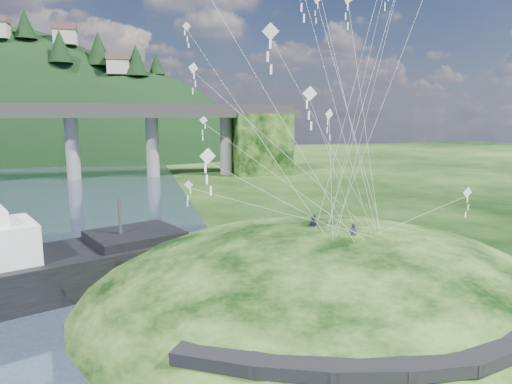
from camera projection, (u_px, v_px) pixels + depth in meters
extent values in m
plane|color=black|center=(219.00, 319.00, 28.73)|extent=(320.00, 320.00, 0.00)
ellipsoid|color=black|center=(324.00, 314.00, 32.92)|extent=(36.00, 32.00, 13.00)
cube|color=black|center=(218.00, 357.00, 20.39)|extent=(4.32, 3.62, 0.71)
cube|color=black|center=(294.00, 366.00, 19.57)|extent=(4.10, 2.97, 0.61)
cube|color=black|center=(369.00, 368.00, 19.38)|extent=(3.85, 2.37, 0.62)
cube|color=black|center=(436.00, 365.00, 19.73)|extent=(3.62, 1.83, 0.66)
cube|color=black|center=(490.00, 353.00, 20.68)|extent=(3.82, 2.27, 0.68)
cylinder|color=gray|center=(72.00, 147.00, 90.10)|extent=(2.60, 2.60, 13.00)
cylinder|color=gray|center=(152.00, 146.00, 94.06)|extent=(2.60, 2.60, 13.00)
cylinder|color=gray|center=(226.00, 144.00, 98.01)|extent=(2.60, 2.60, 13.00)
cube|color=black|center=(260.00, 144.00, 99.93)|extent=(12.00, 11.00, 13.00)
ellipsoid|color=black|center=(16.00, 177.00, 139.52)|extent=(96.00, 68.00, 88.00)
ellipsoid|color=black|center=(135.00, 189.00, 141.50)|extent=(76.00, 56.00, 72.00)
cone|color=black|center=(25.00, 24.00, 121.31)|extent=(5.83, 5.83, 7.67)
cone|color=black|center=(60.00, 46.00, 119.89)|extent=(6.47, 6.47, 8.51)
cone|color=black|center=(98.00, 49.00, 128.71)|extent=(7.13, 7.13, 9.38)
cone|color=black|center=(136.00, 60.00, 127.13)|extent=(6.56, 6.56, 8.63)
cone|color=black|center=(156.00, 64.00, 133.99)|extent=(4.88, 4.88, 6.42)
cube|color=#BFB5A3|center=(65.00, 38.00, 127.89)|extent=(6.00, 5.00, 4.00)
cube|color=brown|center=(65.00, 28.00, 127.44)|extent=(6.40, 5.40, 1.60)
cube|color=#BFB5A3|center=(118.00, 67.00, 127.14)|extent=(6.00, 5.00, 4.00)
cube|color=brown|center=(118.00, 57.00, 126.69)|extent=(6.40, 5.40, 1.60)
cube|color=black|center=(29.00, 278.00, 31.97)|extent=(25.38, 15.41, 2.91)
cube|color=black|center=(135.00, 235.00, 36.31)|extent=(8.32, 7.70, 0.67)
cylinder|color=#2D2B2B|center=(120.00, 220.00, 35.40)|extent=(0.27, 0.27, 3.36)
cube|color=#352515|center=(147.00, 290.00, 32.48)|extent=(12.44, 4.78, 0.31)
cylinder|color=#352515|center=(73.00, 294.00, 32.38)|extent=(0.26, 0.26, 0.88)
cylinder|color=#352515|center=(110.00, 293.00, 32.45)|extent=(0.26, 0.26, 0.88)
cylinder|color=#352515|center=(148.00, 293.00, 32.51)|extent=(0.26, 0.26, 0.88)
cylinder|color=#352515|center=(185.00, 293.00, 32.58)|extent=(0.26, 0.26, 0.88)
cylinder|color=#352515|center=(222.00, 292.00, 32.64)|extent=(0.26, 0.26, 0.88)
imported|color=#242430|center=(353.00, 223.00, 29.85)|extent=(0.64, 0.48, 1.59)
imported|color=#242430|center=(313.00, 214.00, 32.05)|extent=(1.03, 1.02, 1.67)
cube|color=white|center=(186.00, 26.00, 35.58)|extent=(0.61, 0.32, 0.64)
cube|color=white|center=(187.00, 33.00, 35.66)|extent=(0.09, 0.03, 0.39)
cube|color=white|center=(187.00, 39.00, 35.74)|extent=(0.09, 0.03, 0.39)
cube|color=white|center=(187.00, 45.00, 35.82)|extent=(0.09, 0.03, 0.39)
cube|color=white|center=(310.00, 94.00, 24.60)|extent=(0.82, 0.17, 0.81)
cube|color=white|center=(310.00, 104.00, 24.69)|extent=(0.11, 0.03, 0.47)
cube|color=white|center=(309.00, 115.00, 24.79)|extent=(0.11, 0.03, 0.47)
cube|color=white|center=(309.00, 126.00, 24.88)|extent=(0.11, 0.03, 0.47)
cube|color=white|center=(193.00, 68.00, 32.41)|extent=(0.73, 0.32, 0.75)
cube|color=white|center=(193.00, 76.00, 32.50)|extent=(0.09, 0.08, 0.45)
cube|color=white|center=(194.00, 84.00, 32.59)|extent=(0.09, 0.08, 0.45)
cube|color=white|center=(194.00, 91.00, 32.68)|extent=(0.09, 0.08, 0.45)
cube|color=white|center=(317.00, 6.00, 35.98)|extent=(0.09, 0.07, 0.45)
cube|color=white|center=(317.00, 13.00, 36.07)|extent=(0.09, 0.07, 0.45)
cube|color=white|center=(317.00, 21.00, 36.16)|extent=(0.09, 0.07, 0.45)
cube|color=white|center=(188.00, 185.00, 34.86)|extent=(0.67, 0.26, 0.69)
cube|color=white|center=(189.00, 191.00, 34.95)|extent=(0.09, 0.02, 0.41)
cube|color=white|center=(189.00, 197.00, 35.03)|extent=(0.09, 0.02, 0.41)
cube|color=white|center=(189.00, 204.00, 35.11)|extent=(0.09, 0.02, 0.41)
cube|color=white|center=(208.00, 156.00, 22.84)|extent=(0.84, 0.21, 0.84)
cube|color=white|center=(208.00, 168.00, 22.94)|extent=(0.11, 0.06, 0.49)
cube|color=white|center=(208.00, 180.00, 23.04)|extent=(0.11, 0.06, 0.49)
cube|color=white|center=(208.00, 191.00, 23.14)|extent=(0.11, 0.06, 0.49)
cube|color=white|center=(204.00, 120.00, 35.85)|extent=(0.67, 0.24, 0.65)
cube|color=white|center=(204.00, 126.00, 35.93)|extent=(0.09, 0.05, 0.39)
cube|color=white|center=(204.00, 132.00, 36.01)|extent=(0.09, 0.05, 0.39)
cube|color=white|center=(204.00, 138.00, 36.08)|extent=(0.09, 0.05, 0.39)
cube|color=white|center=(271.00, 31.00, 22.95)|extent=(0.81, 0.40, 0.85)
cube|color=white|center=(270.00, 44.00, 23.05)|extent=(0.11, 0.04, 0.50)
cube|color=white|center=(270.00, 57.00, 23.15)|extent=(0.11, 0.04, 0.50)
cube|color=white|center=(270.00, 69.00, 23.25)|extent=(0.11, 0.04, 0.50)
cube|color=white|center=(302.00, 7.00, 25.79)|extent=(0.11, 0.05, 0.48)
cube|color=white|center=(302.00, 18.00, 25.88)|extent=(0.11, 0.05, 0.48)
cube|color=white|center=(348.00, 7.00, 28.53)|extent=(0.10, 0.06, 0.44)
cube|color=white|center=(348.00, 16.00, 28.62)|extent=(0.10, 0.06, 0.44)
cube|color=white|center=(347.00, 25.00, 28.71)|extent=(0.10, 0.06, 0.44)
cube|color=white|center=(467.00, 192.00, 30.03)|extent=(0.70, 0.16, 0.70)
cube|color=white|center=(467.00, 200.00, 30.11)|extent=(0.09, 0.04, 0.41)
cube|color=white|center=(466.00, 207.00, 30.19)|extent=(0.09, 0.04, 0.41)
cube|color=white|center=(466.00, 214.00, 30.28)|extent=(0.09, 0.04, 0.41)
cube|color=white|center=(386.00, 7.00, 25.60)|extent=(0.09, 0.08, 0.46)
cube|color=white|center=(329.00, 114.00, 29.24)|extent=(0.66, 0.32, 0.70)
cube|color=white|center=(329.00, 122.00, 29.33)|extent=(0.08, 0.07, 0.41)
cube|color=white|center=(329.00, 130.00, 29.41)|extent=(0.08, 0.07, 0.41)
cube|color=white|center=(329.00, 138.00, 29.49)|extent=(0.08, 0.07, 0.41)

